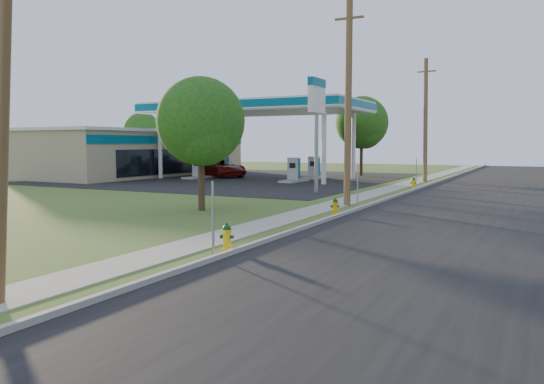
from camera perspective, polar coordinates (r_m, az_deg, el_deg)
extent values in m
plane|color=#3A5D26|center=(11.01, -19.89, -10.66)|extent=(140.00, 140.00, 0.00)
cube|color=black|center=(17.71, 16.17, -4.57)|extent=(8.00, 120.00, 0.02)
cube|color=#9F9C92|center=(18.87, 4.15, -3.59)|extent=(0.15, 120.00, 0.15)
cube|color=gray|center=(19.62, -0.55, -3.41)|extent=(1.50, 120.00, 0.03)
cube|color=black|center=(45.92, -3.95, 1.51)|extent=(26.00, 28.00, 0.02)
cylinder|color=brown|center=(10.60, -27.10, 14.42)|extent=(1.31, 0.32, 9.48)
cylinder|color=brown|center=(25.65, 8.20, 9.50)|extent=(0.32, 0.32, 9.80)
cube|color=brown|center=(26.23, 8.32, 18.02)|extent=(1.40, 0.10, 0.10)
cylinder|color=brown|center=(43.01, 16.19, 7.38)|extent=(0.49, 0.32, 9.50)
cube|color=brown|center=(43.33, 16.32, 12.34)|extent=(1.40, 0.10, 0.12)
cube|color=gray|center=(13.79, -6.37, -2.97)|extent=(0.05, 0.04, 2.00)
cube|color=gray|center=(24.43, 9.19, 0.55)|extent=(0.05, 0.04, 2.00)
cube|color=gray|center=(36.20, 15.25, 1.92)|extent=(0.05, 0.04, 2.00)
cylinder|color=silver|center=(46.32, -11.96, 4.83)|extent=(0.36, 0.36, 5.50)
cylinder|color=silver|center=(51.60, -7.29, 4.93)|extent=(0.36, 0.36, 5.50)
cylinder|color=silver|center=(38.60, 5.60, 4.87)|extent=(0.36, 0.36, 5.50)
cylinder|color=silver|center=(44.80, 8.75, 4.87)|extent=(0.36, 0.36, 5.50)
cube|color=silver|center=(44.92, -1.79, 9.02)|extent=(18.00, 9.00, 0.90)
cube|color=#005B71|center=(44.92, -1.79, 9.02)|extent=(18.15, 9.15, 0.63)
cube|color=silver|center=(44.90, -1.79, 8.62)|extent=(18.18, 9.18, 0.10)
cube|color=#9F9C92|center=(45.62, -7.94, 1.55)|extent=(1.20, 3.20, 0.18)
cube|color=#9EA0A3|center=(45.57, -7.96, 2.75)|extent=(0.90, 0.50, 1.70)
cube|color=#005B71|center=(45.57, -7.96, 2.75)|extent=(0.94, 0.40, 1.50)
cube|color=black|center=(45.34, -8.16, 3.05)|extent=(0.50, 0.02, 0.40)
cube|color=#9F9C92|center=(41.09, 2.36, 1.19)|extent=(1.20, 3.20, 0.18)
cube|color=#9EA0A3|center=(41.03, 2.36, 2.53)|extent=(0.90, 0.50, 1.70)
cube|color=#005B71|center=(41.03, 2.36, 2.53)|extent=(0.94, 0.40, 1.50)
cube|color=black|center=(40.78, 2.20, 2.87)|extent=(0.50, 0.02, 0.40)
cube|color=#9F9C92|center=(48.94, -5.23, 1.82)|extent=(1.20, 3.20, 0.18)
cube|color=#9EA0A3|center=(48.89, -5.24, 2.94)|extent=(0.90, 0.50, 1.70)
cube|color=#005B71|center=(48.89, -5.24, 2.94)|extent=(0.94, 0.40, 1.50)
cube|color=black|center=(48.65, -5.41, 3.22)|extent=(0.50, 0.02, 0.40)
cube|color=#9F9C92|center=(44.74, 4.53, 1.51)|extent=(1.20, 3.20, 0.18)
cube|color=#9EA0A3|center=(44.69, 4.54, 2.74)|extent=(0.90, 0.50, 1.70)
cube|color=#005B71|center=(44.69, 4.54, 2.74)|extent=(0.94, 0.40, 1.50)
cube|color=black|center=(44.43, 4.40, 3.05)|extent=(0.50, 0.02, 0.40)
cube|color=tan|center=(52.41, -14.31, 3.99)|extent=(10.00, 22.00, 4.00)
cube|color=#005B71|center=(49.21, -9.96, 5.52)|extent=(0.06, 22.00, 0.70)
cube|color=black|center=(49.23, -9.91, 3.31)|extent=(0.06, 16.06, 2.20)
cube|color=silver|center=(52.42, -14.37, 6.31)|extent=(10.40, 22.40, 0.25)
cylinder|color=gray|center=(32.11, 4.80, 4.37)|extent=(0.24, 0.24, 5.00)
cube|color=silver|center=(32.23, 4.84, 10.25)|extent=(0.30, 2.00, 2.00)
cube|color=#005B71|center=(32.31, 4.85, 11.66)|extent=(0.34, 2.04, 0.50)
cylinder|color=#332614|center=(23.69, -7.61, 1.68)|extent=(0.30, 0.30, 3.04)
sphere|color=#1A461A|center=(23.67, -7.69, 7.57)|extent=(3.89, 3.89, 3.89)
sphere|color=#1A461A|center=(23.17, -7.28, 6.12)|extent=(2.67, 2.67, 2.67)
cylinder|color=#332614|center=(49.97, 9.58, 3.91)|extent=(0.30, 0.30, 3.79)
sphere|color=#1A461A|center=(50.00, 9.64, 7.38)|extent=(4.85, 4.85, 4.85)
sphere|color=#1A461A|center=(49.57, 9.96, 6.52)|extent=(3.34, 3.34, 3.34)
cylinder|color=#332614|center=(62.39, -13.68, 3.88)|extent=(0.30, 0.30, 3.37)
sphere|color=#1A461A|center=(62.40, -13.74, 6.36)|extent=(4.31, 4.31, 4.31)
sphere|color=#1A461A|center=(61.89, -13.63, 5.74)|extent=(2.97, 2.97, 2.97)
cylinder|color=yellow|center=(14.84, -4.86, -6.17)|extent=(0.28, 0.28, 0.06)
cylinder|color=yellow|center=(14.79, -4.87, -5.12)|extent=(0.22, 0.22, 0.61)
cylinder|color=yellow|center=(14.75, -4.88, -4.11)|extent=(0.28, 0.28, 0.04)
sphere|color=#0B3E16|center=(14.74, -4.88, -3.96)|extent=(0.23, 0.23, 0.23)
cylinder|color=#0B3E16|center=(14.72, -4.88, -3.49)|extent=(0.05, 0.05, 0.06)
cylinder|color=#0B3E16|center=(14.65, -5.08, -4.90)|extent=(0.13, 0.14, 0.11)
cylinder|color=#0B3E16|center=(14.83, -5.38, -4.78)|extent=(0.12, 0.11, 0.09)
cylinder|color=#0B3E16|center=(14.73, -4.36, -4.85)|extent=(0.12, 0.11, 0.09)
cylinder|color=#E7A803|center=(22.28, 6.80, -2.38)|extent=(0.26, 0.26, 0.06)
cylinder|color=#E7A803|center=(22.25, 6.81, -1.73)|extent=(0.21, 0.21, 0.56)
cylinder|color=#E7A803|center=(22.22, 6.81, -1.10)|extent=(0.26, 0.26, 0.04)
sphere|color=#063419|center=(22.22, 6.81, -1.01)|extent=(0.22, 0.22, 0.22)
cylinder|color=#063419|center=(22.21, 6.82, -0.72)|extent=(0.05, 0.05, 0.06)
cylinder|color=#063419|center=(22.12, 6.75, -1.58)|extent=(0.12, 0.13, 0.10)
cylinder|color=#063419|center=(22.27, 6.48, -1.53)|extent=(0.11, 0.10, 0.08)
cylinder|color=#063419|center=(22.22, 7.14, -1.55)|extent=(0.11, 0.10, 0.08)
cylinder|color=#F0D100|center=(36.52, 14.96, 0.43)|extent=(0.27, 0.27, 0.06)
cylinder|color=#F0D100|center=(36.50, 14.97, 0.84)|extent=(0.22, 0.22, 0.59)
cylinder|color=#F0D100|center=(36.48, 14.98, 1.24)|extent=(0.27, 0.27, 0.04)
sphere|color=#0C3C1A|center=(36.47, 14.98, 1.30)|extent=(0.22, 0.22, 0.22)
cylinder|color=#0C3C1A|center=(36.47, 14.98, 1.48)|extent=(0.05, 0.05, 0.06)
cylinder|color=#0C3C1A|center=(36.37, 14.88, 0.95)|extent=(0.13, 0.14, 0.11)
cylinder|color=#0C3C1A|center=(36.55, 14.78, 0.97)|extent=(0.12, 0.11, 0.09)
cylinder|color=#0C3C1A|center=(36.43, 15.16, 0.95)|extent=(0.12, 0.11, 0.09)
imported|color=maroon|center=(47.50, -5.70, 2.59)|extent=(6.48, 4.88, 1.63)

